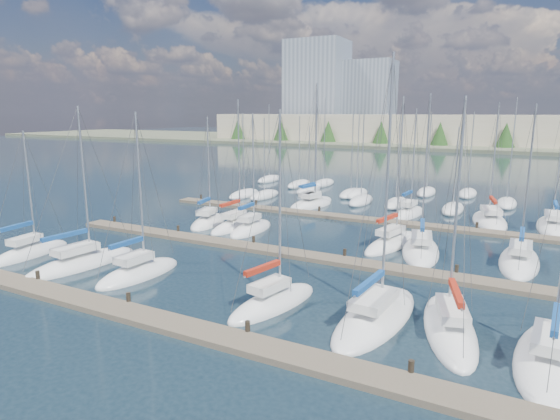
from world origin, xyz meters
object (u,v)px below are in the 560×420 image
at_px(sailboat_f, 449,328).
at_px(sailboat_r, 552,226).
at_px(sailboat_l, 421,250).
at_px(sailboat_j, 251,229).
at_px(sailboat_o, 313,205).
at_px(sailboat_d, 273,303).
at_px(sailboat_h, 208,222).
at_px(sailboat_e, 376,317).
at_px(sailboat_b, 82,263).
at_px(sailboat_a, 30,253).
at_px(sailboat_m, 519,261).
at_px(sailboat_c, 139,273).
at_px(sailboat_n, 312,203).
at_px(sailboat_p, 409,213).
at_px(sailboat_i, 236,225).
at_px(sailboat_g, 551,359).
at_px(sailboat_q, 489,221).
at_px(sailboat_k, 392,243).

distance_m(sailboat_f, sailboat_r, 27.76).
bearing_deg(sailboat_l, sailboat_j, 170.24).
bearing_deg(sailboat_o, sailboat_j, -79.94).
relative_size(sailboat_d, sailboat_f, 0.95).
height_order(sailboat_d, sailboat_h, sailboat_d).
height_order(sailboat_e, sailboat_b, sailboat_e).
bearing_deg(sailboat_f, sailboat_a, 167.97).
bearing_deg(sailboat_m, sailboat_o, 151.17).
xyz_separation_m(sailboat_e, sailboat_f, (3.69, 0.49, -0.00)).
bearing_deg(sailboat_f, sailboat_j, 131.57).
bearing_deg(sailboat_b, sailboat_c, 10.28).
bearing_deg(sailboat_m, sailboat_h, -178.39).
xyz_separation_m(sailboat_n, sailboat_a, (-11.26, -28.83, -0.01)).
relative_size(sailboat_o, sailboat_l, 0.98).
distance_m(sailboat_e, sailboat_m, 15.75).
xyz_separation_m(sailboat_n, sailboat_j, (0.12, -14.29, -0.01)).
bearing_deg(sailboat_c, sailboat_h, 112.12).
height_order(sailboat_e, sailboat_p, sailboat_e).
height_order(sailboat_d, sailboat_a, sailboat_d).
relative_size(sailboat_i, sailboat_b, 1.06).
xyz_separation_m(sailboat_g, sailboat_b, (-29.75, -0.32, -0.01)).
xyz_separation_m(sailboat_q, sailboat_k, (-6.64, -12.72, 0.02)).
height_order(sailboat_n, sailboat_m, sailboat_n).
xyz_separation_m(sailboat_d, sailboat_b, (-15.80, -0.11, -0.02)).
bearing_deg(sailboat_h, sailboat_i, -8.79).
height_order(sailboat_a, sailboat_l, sailboat_l).
distance_m(sailboat_o, sailboat_j, 13.31).
bearing_deg(sailboat_m, sailboat_d, -128.86).
xyz_separation_m(sailboat_k, sailboat_m, (9.55, -0.46, -0.02)).
distance_m(sailboat_m, sailboat_l, 7.03).
bearing_deg(sailboat_q, sailboat_d, -120.19).
height_order(sailboat_a, sailboat_h, sailboat_h).
bearing_deg(sailboat_j, sailboat_d, -57.00).
height_order(sailboat_o, sailboat_c, sailboat_o).
xyz_separation_m(sailboat_r, sailboat_b, (-30.85, -28.69, -0.01)).
relative_size(sailboat_q, sailboat_b, 1.04).
relative_size(sailboat_c, sailboat_q, 0.93).
bearing_deg(sailboat_p, sailboat_c, -107.27).
distance_m(sailboat_e, sailboat_p, 27.57).
relative_size(sailboat_j, sailboat_h, 1.03).
xyz_separation_m(sailboat_e, sailboat_j, (-15.88, 13.35, 0.01)).
distance_m(sailboat_j, sailboat_l, 15.51).
xyz_separation_m(sailboat_g, sailboat_a, (-35.41, -0.50, 0.00)).
distance_m(sailboat_n, sailboat_l, 20.93).
bearing_deg(sailboat_g, sailboat_b, -174.85).
bearing_deg(sailboat_i, sailboat_o, 80.47).
distance_m(sailboat_q, sailboat_b, 38.10).
bearing_deg(sailboat_g, sailboat_k, 130.18).
xyz_separation_m(sailboat_k, sailboat_e, (2.92, -14.75, -0.01)).
bearing_deg(sailboat_h, sailboat_p, 25.82).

